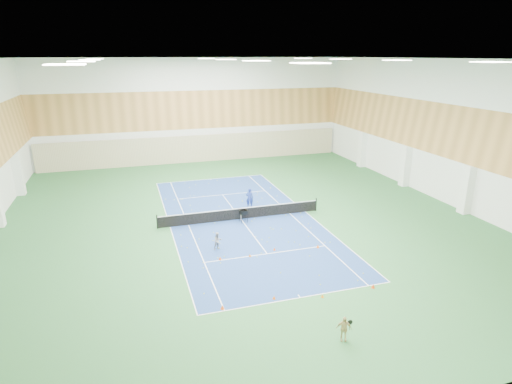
% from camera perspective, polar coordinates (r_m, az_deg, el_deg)
% --- Properties ---
extents(ground, '(40.00, 40.00, 0.00)m').
position_cam_1_polar(ground, '(33.52, -2.01, -3.65)').
color(ground, '#2A6232').
rests_on(ground, ground).
extents(room_shell, '(36.00, 40.00, 12.00)m').
position_cam_1_polar(room_shell, '(31.82, -2.13, 6.45)').
color(room_shell, white).
rests_on(room_shell, ground).
extents(wood_cladding, '(36.00, 40.00, 8.00)m').
position_cam_1_polar(wood_cladding, '(31.49, -2.17, 10.02)').
color(wood_cladding, '#C38A48').
rests_on(wood_cladding, room_shell).
extents(ceiling_light_grid, '(21.40, 25.40, 0.06)m').
position_cam_1_polar(ceiling_light_grid, '(31.20, -2.26, 17.17)').
color(ceiling_light_grid, white).
rests_on(ceiling_light_grid, room_shell).
extents(court_surface, '(10.97, 23.77, 0.01)m').
position_cam_1_polar(court_surface, '(33.52, -2.01, -3.65)').
color(court_surface, navy).
rests_on(court_surface, ground).
extents(tennis_balls_scatter, '(10.57, 22.77, 0.07)m').
position_cam_1_polar(tennis_balls_scatter, '(33.50, -2.01, -3.58)').
color(tennis_balls_scatter, '#C4CD23').
rests_on(tennis_balls_scatter, ground).
extents(tennis_net, '(12.80, 0.10, 1.10)m').
position_cam_1_polar(tennis_net, '(33.32, -2.02, -2.77)').
color(tennis_net, black).
rests_on(tennis_net, ground).
extents(back_curtain, '(35.40, 0.16, 3.20)m').
position_cam_1_polar(back_curtain, '(51.64, -7.87, 5.74)').
color(back_curtain, '#C6B793').
rests_on(back_curtain, ground).
extents(coach, '(0.71, 0.58, 1.69)m').
position_cam_1_polar(coach, '(35.79, -0.86, -0.79)').
color(coach, navy).
rests_on(coach, ground).
extents(child_court, '(0.70, 0.61, 1.21)m').
position_cam_1_polar(child_court, '(28.39, -5.12, -6.51)').
color(child_court, gray).
rests_on(child_court, ground).
extents(child_apron, '(0.77, 0.53, 1.22)m').
position_cam_1_polar(child_apron, '(20.42, 11.62, -17.42)').
color(child_apron, tan).
rests_on(child_apron, ground).
extents(ball_cart, '(0.63, 0.63, 0.99)m').
position_cam_1_polar(ball_cart, '(32.81, -1.70, -3.21)').
color(ball_cart, black).
rests_on(ball_cart, ground).
extents(cone_svc_a, '(0.21, 0.21, 0.23)m').
position_cam_1_polar(cone_svc_a, '(27.20, -4.81, -8.79)').
color(cone_svc_a, '#E1480B').
rests_on(cone_svc_a, ground).
extents(cone_svc_b, '(0.17, 0.17, 0.19)m').
position_cam_1_polar(cone_svc_b, '(27.52, -0.81, -8.43)').
color(cone_svc_b, orange).
rests_on(cone_svc_b, ground).
extents(cone_svc_c, '(0.18, 0.18, 0.20)m').
position_cam_1_polar(cone_svc_c, '(28.37, 2.48, -7.59)').
color(cone_svc_c, '#F9500D').
rests_on(cone_svc_c, ground).
extents(cone_svc_d, '(0.21, 0.21, 0.23)m').
position_cam_1_polar(cone_svc_d, '(28.98, 8.25, -7.16)').
color(cone_svc_d, '#F1580C').
rests_on(cone_svc_d, ground).
extents(cone_base_a, '(0.22, 0.22, 0.24)m').
position_cam_1_polar(cone_base_a, '(22.42, -4.51, -15.05)').
color(cone_base_a, '#FE510D').
rests_on(cone_base_a, ground).
extents(cone_base_b, '(0.19, 0.19, 0.21)m').
position_cam_1_polar(cone_base_b, '(23.18, 2.42, -13.86)').
color(cone_base_b, '#DD5A0B').
rests_on(cone_base_b, ground).
extents(cone_base_c, '(0.17, 0.17, 0.19)m').
position_cam_1_polar(cone_base_c, '(23.57, 8.86, -13.51)').
color(cone_base_c, orange).
rests_on(cone_base_c, ground).
extents(cone_base_d, '(0.22, 0.22, 0.24)m').
position_cam_1_polar(cone_base_d, '(24.97, 15.35, -11.99)').
color(cone_base_d, '#E23D0B').
rests_on(cone_base_d, ground).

